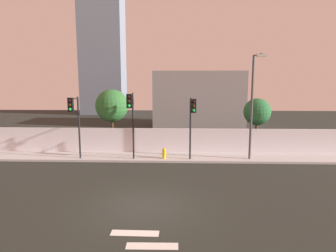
{
  "coord_description": "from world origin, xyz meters",
  "views": [
    {
      "loc": [
        1.56,
        -12.86,
        5.74
      ],
      "look_at": [
        0.92,
        6.5,
        2.62
      ],
      "focal_mm": 32.42,
      "sensor_mm": 36.0,
      "label": 1
    }
  ],
  "objects_px": {
    "street_lamp_curbside": "(253,99)",
    "traffic_light_center": "(74,114)",
    "roadside_tree_leftmost": "(112,106)",
    "roadside_tree_midleft": "(257,112)",
    "traffic_light_left": "(192,116)",
    "traffic_light_right": "(131,112)",
    "fire_hydrant": "(164,153)"
  },
  "relations": [
    {
      "from": "traffic_light_center",
      "to": "street_lamp_curbside",
      "type": "height_order",
      "value": "street_lamp_curbside"
    },
    {
      "from": "traffic_light_left",
      "to": "traffic_light_center",
      "type": "xyz_separation_m",
      "value": [
        -7.83,
        -0.09,
        0.05
      ]
    },
    {
      "from": "traffic_light_right",
      "to": "roadside_tree_leftmost",
      "type": "bearing_deg",
      "value": 118.19
    },
    {
      "from": "traffic_light_center",
      "to": "roadside_tree_midleft",
      "type": "xyz_separation_m",
      "value": [
        13.06,
        3.81,
        -0.22
      ]
    },
    {
      "from": "traffic_light_right",
      "to": "traffic_light_left",
      "type": "bearing_deg",
      "value": 3.65
    },
    {
      "from": "street_lamp_curbside",
      "to": "traffic_light_right",
      "type": "bearing_deg",
      "value": -174.96
    },
    {
      "from": "street_lamp_curbside",
      "to": "fire_hydrant",
      "type": "distance_m",
      "value": 7.03
    },
    {
      "from": "traffic_light_center",
      "to": "roadside_tree_leftmost",
      "type": "xyz_separation_m",
      "value": [
        1.7,
        3.81,
        0.23
      ]
    },
    {
      "from": "fire_hydrant",
      "to": "roadside_tree_midleft",
      "type": "bearing_deg",
      "value": 23.87
    },
    {
      "from": "street_lamp_curbside",
      "to": "roadside_tree_leftmost",
      "type": "height_order",
      "value": "street_lamp_curbside"
    },
    {
      "from": "traffic_light_left",
      "to": "traffic_light_right",
      "type": "height_order",
      "value": "traffic_light_right"
    },
    {
      "from": "traffic_light_center",
      "to": "roadside_tree_midleft",
      "type": "bearing_deg",
      "value": 16.25
    },
    {
      "from": "traffic_light_left",
      "to": "traffic_light_right",
      "type": "distance_m",
      "value": 4.02
    },
    {
      "from": "traffic_light_center",
      "to": "roadside_tree_leftmost",
      "type": "relative_size",
      "value": 0.89
    },
    {
      "from": "traffic_light_right",
      "to": "fire_hydrant",
      "type": "relative_size",
      "value": 6.22
    },
    {
      "from": "roadside_tree_leftmost",
      "to": "fire_hydrant",
      "type": "bearing_deg",
      "value": -36.45
    },
    {
      "from": "roadside_tree_leftmost",
      "to": "roadside_tree_midleft",
      "type": "xyz_separation_m",
      "value": [
        11.36,
        0.0,
        -0.45
      ]
    },
    {
      "from": "traffic_light_left",
      "to": "roadside_tree_leftmost",
      "type": "distance_m",
      "value": 7.18
    },
    {
      "from": "traffic_light_left",
      "to": "fire_hydrant",
      "type": "height_order",
      "value": "traffic_light_left"
    },
    {
      "from": "traffic_light_left",
      "to": "traffic_light_center",
      "type": "distance_m",
      "value": 7.83
    },
    {
      "from": "traffic_light_right",
      "to": "roadside_tree_leftmost",
      "type": "distance_m",
      "value": 4.51
    },
    {
      "from": "traffic_light_left",
      "to": "street_lamp_curbside",
      "type": "distance_m",
      "value": 4.22
    },
    {
      "from": "fire_hydrant",
      "to": "roadside_tree_leftmost",
      "type": "bearing_deg",
      "value": 143.55
    },
    {
      "from": "fire_hydrant",
      "to": "street_lamp_curbside",
      "type": "bearing_deg",
      "value": -1.14
    },
    {
      "from": "traffic_light_right",
      "to": "roadside_tree_midleft",
      "type": "distance_m",
      "value": 10.06
    },
    {
      "from": "traffic_light_center",
      "to": "street_lamp_curbside",
      "type": "xyz_separation_m",
      "value": [
        11.89,
        0.54,
        1.0
      ]
    },
    {
      "from": "traffic_light_left",
      "to": "street_lamp_curbside",
      "type": "relative_size",
      "value": 0.6
    },
    {
      "from": "fire_hydrant",
      "to": "roadside_tree_midleft",
      "type": "xyz_separation_m",
      "value": [
        7.1,
        3.14,
        2.53
      ]
    },
    {
      "from": "roadside_tree_midleft",
      "to": "traffic_light_right",
      "type": "bearing_deg",
      "value": -156.71
    },
    {
      "from": "traffic_light_left",
      "to": "traffic_light_right",
      "type": "relative_size",
      "value": 0.93
    },
    {
      "from": "traffic_light_center",
      "to": "traffic_light_right",
      "type": "bearing_deg",
      "value": -2.5
    },
    {
      "from": "street_lamp_curbside",
      "to": "traffic_light_center",
      "type": "bearing_deg",
      "value": -177.38
    }
  ]
}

